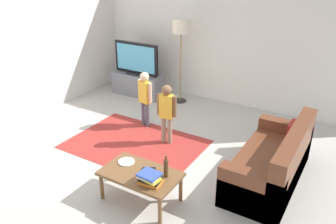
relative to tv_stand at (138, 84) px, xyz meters
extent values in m
plane|color=#B2ADA3|center=(1.84, -2.30, -0.24)|extent=(7.80, 7.80, 0.00)
cube|color=silver|center=(1.84, 0.70, 1.11)|extent=(6.00, 0.12, 2.70)
cube|color=silver|center=(-1.16, -2.30, 1.11)|extent=(0.12, 6.00, 2.70)
cube|color=#9E2D28|center=(1.31, -1.90, -0.24)|extent=(2.20, 1.60, 0.01)
cube|color=slate|center=(0.00, 0.00, 0.01)|extent=(1.20, 0.44, 0.50)
cube|color=black|center=(0.00, -0.05, -0.14)|extent=(1.10, 0.32, 0.03)
cube|color=black|center=(0.00, -0.02, 0.27)|extent=(0.44, 0.28, 0.03)
cube|color=black|center=(0.00, -0.02, 0.63)|extent=(1.10, 0.07, 0.68)
cube|color=#59B2D8|center=(0.00, -0.06, 0.63)|extent=(1.00, 0.01, 0.58)
cube|color=brown|center=(3.52, -1.76, -0.03)|extent=(0.80, 1.80, 0.42)
cube|color=brown|center=(3.82, -1.76, 0.19)|extent=(0.20, 1.80, 0.86)
cube|color=brown|center=(3.52, -2.56, 0.06)|extent=(0.80, 0.20, 0.60)
cube|color=brown|center=(3.52, -0.96, 0.06)|extent=(0.80, 0.20, 0.60)
cube|color=#B22823|center=(3.67, -1.21, 0.32)|extent=(0.10, 0.32, 0.32)
cylinder|color=#262626|center=(1.02, 0.15, -0.23)|extent=(0.28, 0.28, 0.02)
cylinder|color=#99844C|center=(1.02, 0.15, 0.52)|extent=(0.03, 0.03, 1.50)
cylinder|color=silver|center=(1.02, 0.15, 1.40)|extent=(0.36, 0.36, 0.28)
cylinder|color=#4C4C59|center=(1.00, -1.20, -0.01)|extent=(0.08, 0.08, 0.47)
cylinder|color=#4C4C59|center=(1.11, -1.23, -0.01)|extent=(0.08, 0.08, 0.47)
cube|color=gold|center=(1.05, -1.21, 0.43)|extent=(0.25, 0.18, 0.41)
sphere|color=beige|center=(1.05, -1.21, 0.72)|extent=(0.17, 0.17, 0.17)
cylinder|color=beige|center=(0.91, -1.18, 0.45)|extent=(0.06, 0.06, 0.36)
cylinder|color=beige|center=(1.19, -1.25, 0.45)|extent=(0.06, 0.06, 0.36)
cylinder|color=gray|center=(1.67, -1.57, -0.01)|extent=(0.08, 0.08, 0.47)
cylinder|color=gray|center=(1.78, -1.56, -0.01)|extent=(0.08, 0.08, 0.47)
cube|color=gold|center=(1.73, -1.56, 0.43)|extent=(0.24, 0.15, 0.40)
sphere|color=brown|center=(1.73, -1.56, 0.72)|extent=(0.17, 0.17, 0.17)
cylinder|color=brown|center=(1.59, -1.58, 0.45)|extent=(0.06, 0.06, 0.36)
cylinder|color=brown|center=(1.87, -1.54, 0.45)|extent=(0.06, 0.06, 0.36)
cube|color=brown|center=(2.24, -3.04, 0.16)|extent=(1.00, 0.60, 0.04)
cylinder|color=brown|center=(1.79, -3.29, -0.05)|extent=(0.05, 0.05, 0.38)
cylinder|color=brown|center=(2.69, -3.29, -0.05)|extent=(0.05, 0.05, 0.38)
cylinder|color=brown|center=(1.79, -2.79, -0.05)|extent=(0.05, 0.05, 0.38)
cylinder|color=brown|center=(2.69, -2.79, -0.05)|extent=(0.05, 0.05, 0.38)
cube|color=orange|center=(2.47, -3.15, 0.19)|extent=(0.28, 0.22, 0.04)
cube|color=black|center=(2.47, -3.14, 0.22)|extent=(0.28, 0.21, 0.02)
cube|color=yellow|center=(2.46, -3.16, 0.25)|extent=(0.30, 0.20, 0.03)
cube|color=white|center=(2.45, -3.16, 0.28)|extent=(0.24, 0.20, 0.03)
cube|color=#334CA5|center=(2.47, -3.17, 0.31)|extent=(0.26, 0.23, 0.03)
cylinder|color=#4C3319|center=(2.56, -2.94, 0.30)|extent=(0.06, 0.06, 0.24)
cylinder|color=#4C3319|center=(2.56, -2.94, 0.44)|extent=(0.02, 0.02, 0.06)
cube|color=black|center=(2.29, -2.92, 0.19)|extent=(0.17, 0.13, 0.02)
cylinder|color=white|center=(1.94, -2.94, 0.18)|extent=(0.22, 0.22, 0.02)
cube|color=silver|center=(1.96, -2.94, 0.19)|extent=(0.14, 0.07, 0.01)
camera|label=1|loc=(4.44, -5.98, 2.70)|focal=36.87mm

